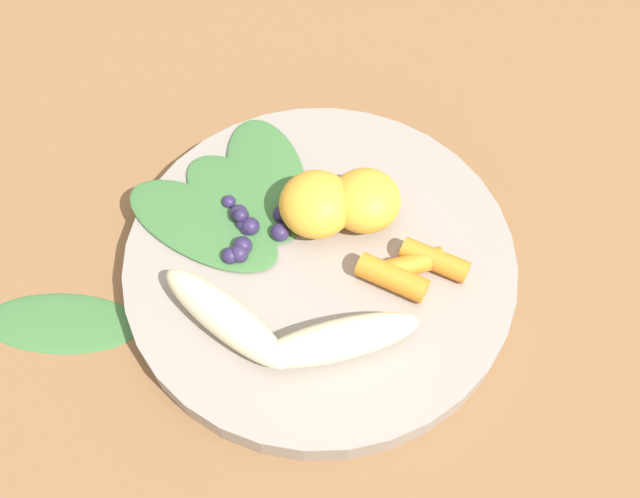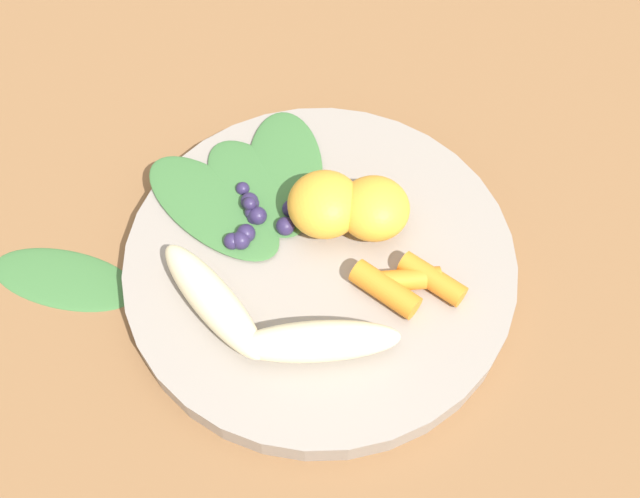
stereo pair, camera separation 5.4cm
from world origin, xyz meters
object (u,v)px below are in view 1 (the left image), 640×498
at_px(bowl, 320,264).
at_px(orange_segment_near, 316,204).
at_px(kale_leaf_stray, 61,322).
at_px(banana_peeled_left, 339,340).
at_px(banana_peeled_right, 226,317).

bearing_deg(bowl, orange_segment_near, 155.36).
distance_m(bowl, kale_leaf_stray, 0.19).
relative_size(banana_peeled_left, orange_segment_near, 2.03).
bearing_deg(orange_segment_near, kale_leaf_stray, -97.44).
height_order(bowl, banana_peeled_left, banana_peeled_left).
relative_size(banana_peeled_left, kale_leaf_stray, 0.96).
distance_m(banana_peeled_right, kale_leaf_stray, 0.13).
xyz_separation_m(bowl, kale_leaf_stray, (-0.06, -0.19, -0.01)).
height_order(orange_segment_near, kale_leaf_stray, orange_segment_near).
bearing_deg(banana_peeled_left, bowl, 85.20).
bearing_deg(banana_peeled_right, orange_segment_near, 95.21).
relative_size(bowl, banana_peeled_right, 2.59).
distance_m(banana_peeled_left, orange_segment_near, 0.11).
relative_size(bowl, kale_leaf_stray, 2.49).
bearing_deg(banana_peeled_left, kale_leaf_stray, 156.82).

